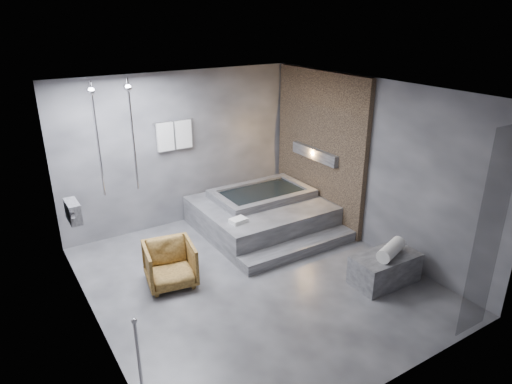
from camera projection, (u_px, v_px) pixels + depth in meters
room at (268, 161)px, 6.59m from camera, size 5.00×5.04×2.82m
tub_deck at (261, 215)px, 8.41m from camera, size 2.20×2.00×0.50m
tub_step at (299, 248)px, 7.54m from camera, size 2.20×0.36×0.18m
concrete_bench at (385, 268)px, 6.71m from camera, size 1.00×0.56×0.44m
driftwood_chair at (170, 264)px, 6.62m from camera, size 0.80×0.82×0.65m
rolled_towel at (391, 250)px, 6.56m from camera, size 0.61×0.38×0.21m
deck_towel at (238, 220)px, 7.50m from camera, size 0.29×0.23×0.07m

